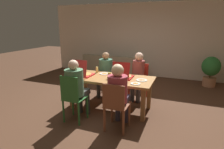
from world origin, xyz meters
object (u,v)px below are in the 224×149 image
(chair_3, at_px, (107,76))
(plate_0, at_px, (136,83))
(dining_table, at_px, (110,81))
(person_2, at_px, (138,72))
(person_3, at_px, (105,70))
(plate_2, at_px, (105,74))
(drinking_glass_0, at_px, (109,76))
(drinking_glass_1, at_px, (97,70))
(potted_plant, at_px, (211,69))
(person_1, at_px, (76,85))
(pizza_box_1, at_px, (124,76))
(person_0, at_px, (118,91))
(chair_0, at_px, (116,105))
(chair_2, at_px, (139,80))
(pizza_box_0, at_px, (83,74))
(chair_1, at_px, (72,96))
(couch, at_px, (114,69))
(plate_1, at_px, (142,80))

(chair_3, relative_size, plate_0, 4.55)
(dining_table, distance_m, person_2, 0.89)
(person_2, xyz_separation_m, plate_0, (0.20, -1.03, 0.04))
(person_3, bearing_deg, plate_2, -67.77)
(plate_2, bearing_deg, person_3, 112.23)
(plate_0, height_order, drinking_glass_0, drinking_glass_0)
(drinking_glass_1, bearing_deg, potted_plant, 40.48)
(person_1, bearing_deg, plate_2, 77.79)
(dining_table, height_order, drinking_glass_1, drinking_glass_1)
(potted_plant, bearing_deg, person_2, -134.66)
(drinking_glass_0, bearing_deg, pizza_box_1, 28.18)
(person_2, distance_m, pizza_box_1, 0.75)
(person_2, bearing_deg, pizza_box_1, -101.37)
(person_0, bearing_deg, chair_0, -90.00)
(chair_2, bearing_deg, person_2, -90.00)
(pizza_box_0, height_order, drinking_glass_0, pizza_box_0)
(chair_1, bearing_deg, pizza_box_0, 103.05)
(chair_1, height_order, couch, chair_1)
(drinking_glass_0, height_order, couch, drinking_glass_0)
(person_3, bearing_deg, person_0, -58.47)
(person_0, relative_size, plate_1, 5.15)
(person_0, bearing_deg, plate_1, 70.41)
(plate_0, relative_size, couch, 0.09)
(plate_2, relative_size, couch, 0.11)
(chair_2, xyz_separation_m, person_3, (-0.89, -0.18, 0.22))
(person_3, bearing_deg, dining_table, -58.61)
(chair_0, xyz_separation_m, plate_1, (0.26, 0.87, 0.26))
(plate_1, relative_size, plate_2, 1.00)
(chair_3, distance_m, pizza_box_1, 1.15)
(person_0, relative_size, chair_1, 1.27)
(plate_2, bearing_deg, chair_1, -100.65)
(person_0, distance_m, plate_2, 1.17)
(person_0, bearing_deg, chair_3, 119.21)
(person_3, xyz_separation_m, pizza_box_1, (0.74, -0.69, 0.09))
(drinking_glass_1, bearing_deg, chair_1, -88.95)
(chair_3, bearing_deg, plate_1, -36.44)
(dining_table, relative_size, chair_3, 2.08)
(drinking_glass_0, bearing_deg, person_1, -127.24)
(drinking_glass_0, distance_m, drinking_glass_1, 0.63)
(chair_1, bearing_deg, drinking_glass_1, 91.05)
(chair_2, bearing_deg, chair_3, -177.75)
(person_2, xyz_separation_m, potted_plant, (1.85, 1.87, -0.17))
(chair_1, relative_size, drinking_glass_1, 6.84)
(couch, relative_size, potted_plant, 2.30)
(chair_0, relative_size, chair_2, 1.01)
(pizza_box_0, relative_size, potted_plant, 0.48)
(person_3, height_order, drinking_glass_0, person_3)
(dining_table, bearing_deg, pizza_box_1, 8.69)
(pizza_box_0, relative_size, drinking_glass_1, 3.19)
(chair_2, bearing_deg, potted_plant, 43.21)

